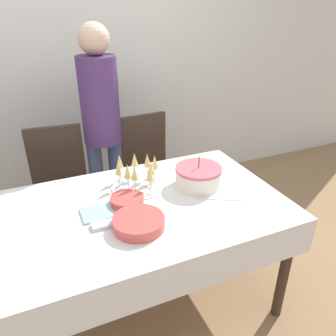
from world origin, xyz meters
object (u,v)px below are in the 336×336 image
champagne_tray (138,173)px  plate_stack_main (139,223)px  birthday_cake (198,176)px  dining_chair_far_left (61,186)px  dining_chair_far_right (149,169)px  person_standing (101,117)px  plate_stack_dessert (127,200)px

champagne_tray → plate_stack_main: bearing=-108.4°
birthday_cake → plate_stack_main: size_ratio=1.08×
birthday_cake → dining_chair_far_left: bearing=135.9°
dining_chair_far_right → birthday_cake: 0.78m
birthday_cake → champagne_tray: bearing=158.6°
birthday_cake → plate_stack_main: (-0.47, -0.26, -0.03)m
person_standing → plate_stack_dessert: bearing=-95.0°
birthday_cake → champagne_tray: 0.37m
plate_stack_main → person_standing: size_ratio=0.16×
dining_chair_far_right → champagne_tray: (-0.29, -0.60, 0.31)m
plate_stack_main → dining_chair_far_right: bearing=67.2°
champagne_tray → person_standing: 0.70m
birthday_cake → plate_stack_dessert: (-0.46, -0.03, -0.04)m
birthday_cake → champagne_tray: size_ratio=0.84×
dining_chair_far_right → champagne_tray: bearing=-115.6°
birthday_cake → champagne_tray: birthday_cake is taller
birthday_cake → person_standing: person_standing is taller
dining_chair_far_left → person_standing: bearing=12.9°
dining_chair_far_right → plate_stack_dessert: bearing=-118.2°
plate_stack_dessert → plate_stack_main: bearing=-92.7°
dining_chair_far_left → person_standing: 0.60m
plate_stack_dessert → dining_chair_far_right: bearing=61.8°
champagne_tray → dining_chair_far_right: bearing=64.4°
dining_chair_far_right → person_standing: 0.58m
plate_stack_dessert → person_standing: 0.87m
dining_chair_far_left → dining_chair_far_right: bearing=0.0°
dining_chair_far_left → plate_stack_main: dining_chair_far_left is taller
champagne_tray → plate_stack_dessert: champagne_tray is taller
dining_chair_far_left → plate_stack_dessert: (0.29, -0.75, 0.24)m
champagne_tray → person_standing: person_standing is taller
person_standing → birthday_cake: bearing=-64.6°
champagne_tray → plate_stack_dessert: 0.21m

